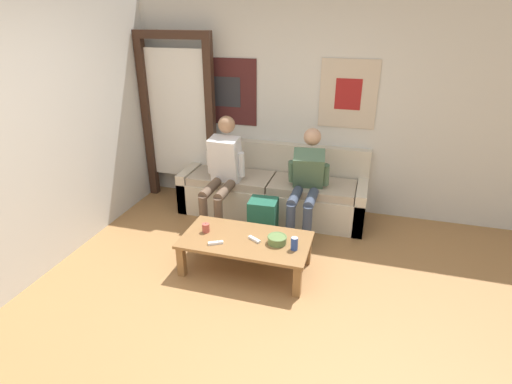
# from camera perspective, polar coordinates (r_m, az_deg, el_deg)

# --- Properties ---
(ground_plane) EXTENTS (18.00, 18.00, 0.00)m
(ground_plane) POSITION_cam_1_polar(r_m,az_deg,el_deg) (3.46, -3.90, -18.29)
(ground_plane) COLOR #9E7042
(wall_back) EXTENTS (10.00, 0.07, 2.55)m
(wall_back) POSITION_cam_1_polar(r_m,az_deg,el_deg) (5.00, 5.35, 11.92)
(wall_back) COLOR silver
(wall_back) RESTS_ON ground_plane
(door_frame) EXTENTS (1.00, 0.10, 2.15)m
(door_frame) POSITION_cam_1_polar(r_m,az_deg,el_deg) (5.28, -11.12, 11.39)
(door_frame) COLOR #382319
(door_frame) RESTS_ON ground_plane
(couch) EXTENTS (2.28, 0.72, 0.84)m
(couch) POSITION_cam_1_polar(r_m,az_deg,el_deg) (5.01, 2.38, 0.10)
(couch) COLOR beige
(couch) RESTS_ON ground_plane
(coffee_table) EXTENTS (1.24, 0.65, 0.34)m
(coffee_table) POSITION_cam_1_polar(r_m,az_deg,el_deg) (3.90, -1.47, -7.31)
(coffee_table) COLOR olive
(coffee_table) RESTS_ON ground_plane
(person_seated_adult) EXTENTS (0.47, 0.87, 1.26)m
(person_seated_adult) POSITION_cam_1_polar(r_m,az_deg,el_deg) (4.65, -4.82, 3.24)
(person_seated_adult) COLOR brown
(person_seated_adult) RESTS_ON ground_plane
(person_seated_teen) EXTENTS (0.47, 0.94, 1.15)m
(person_seated_teen) POSITION_cam_1_polar(r_m,az_deg,el_deg) (4.48, 7.23, 1.74)
(person_seated_teen) COLOR #384256
(person_seated_teen) RESTS_ON ground_plane
(backpack) EXTENTS (0.32, 0.31, 0.48)m
(backpack) POSITION_cam_1_polar(r_m,az_deg,el_deg) (4.43, 0.98, -4.16)
(backpack) COLOR #1E5642
(backpack) RESTS_ON ground_plane
(ceramic_bowl) EXTENTS (0.18, 0.18, 0.08)m
(ceramic_bowl) POSITION_cam_1_polar(r_m,az_deg,el_deg) (3.79, 3.04, -6.76)
(ceramic_bowl) COLOR #607F47
(ceramic_bowl) RESTS_ON coffee_table
(pillar_candle) EXTENTS (0.07, 0.07, 0.10)m
(pillar_candle) POSITION_cam_1_polar(r_m,az_deg,el_deg) (4.00, -7.18, -5.10)
(pillar_candle) COLOR #B24C42
(pillar_candle) RESTS_ON coffee_table
(drink_can_blue) EXTENTS (0.07, 0.07, 0.12)m
(drink_can_blue) POSITION_cam_1_polar(r_m,az_deg,el_deg) (3.69, 5.50, -7.35)
(drink_can_blue) COLOR #28479E
(drink_can_blue) RESTS_ON coffee_table
(game_controller_near_left) EXTENTS (0.14, 0.10, 0.03)m
(game_controller_near_left) POSITION_cam_1_polar(r_m,az_deg,el_deg) (3.84, -0.24, -6.78)
(game_controller_near_left) COLOR white
(game_controller_near_left) RESTS_ON coffee_table
(game_controller_near_right) EXTENTS (0.14, 0.10, 0.03)m
(game_controller_near_right) POSITION_cam_1_polar(r_m,az_deg,el_deg) (3.80, -5.79, -7.24)
(game_controller_near_right) COLOR white
(game_controller_near_right) RESTS_ON coffee_table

